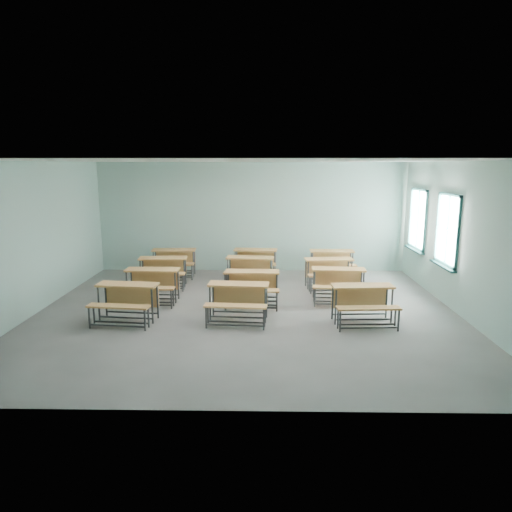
{
  "coord_description": "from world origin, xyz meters",
  "views": [
    {
      "loc": [
        0.38,
        -9.38,
        3.13
      ],
      "look_at": [
        0.18,
        1.2,
        1.0
      ],
      "focal_mm": 32.0,
      "sensor_mm": 36.0,
      "label": 1
    }
  ],
  "objects_px": {
    "desk_unit_r0c1": "(238,297)",
    "desk_unit_r3c1": "(255,258)",
    "desk_unit_r1c1": "(252,283)",
    "desk_unit_r1c0": "(151,281)",
    "desk_unit_r0c0": "(126,297)",
    "desk_unit_r2c1": "(249,267)",
    "desk_unit_r2c0": "(163,268)",
    "desk_unit_r0c2": "(363,299)",
    "desk_unit_r2c2": "(330,269)",
    "desk_unit_r3c0": "(174,259)",
    "desk_unit_r3c2": "(332,260)",
    "desk_unit_r1c2": "(339,280)"
  },
  "relations": [
    {
      "from": "desk_unit_r0c1",
      "to": "desk_unit_r3c1",
      "type": "height_order",
      "value": "same"
    },
    {
      "from": "desk_unit_r0c1",
      "to": "desk_unit_r1c1",
      "type": "distance_m",
      "value": 1.14
    },
    {
      "from": "desk_unit_r3c1",
      "to": "desk_unit_r0c1",
      "type": "bearing_deg",
      "value": -89.36
    },
    {
      "from": "desk_unit_r0c1",
      "to": "desk_unit_r1c0",
      "type": "xyz_separation_m",
      "value": [
        -2.06,
        1.27,
        0.0
      ]
    },
    {
      "from": "desk_unit_r3c1",
      "to": "desk_unit_r0c0",
      "type": "bearing_deg",
      "value": -118.25
    },
    {
      "from": "desk_unit_r0c1",
      "to": "desk_unit_r0c0",
      "type": "bearing_deg",
      "value": -173.93
    },
    {
      "from": "desk_unit_r2c1",
      "to": "desk_unit_r2c0",
      "type": "bearing_deg",
      "value": -172.21
    },
    {
      "from": "desk_unit_r0c2",
      "to": "desk_unit_r2c2",
      "type": "relative_size",
      "value": 0.98
    },
    {
      "from": "desk_unit_r1c0",
      "to": "desk_unit_r1c1",
      "type": "relative_size",
      "value": 1.01
    },
    {
      "from": "desk_unit_r2c0",
      "to": "desk_unit_r3c1",
      "type": "distance_m",
      "value": 2.66
    },
    {
      "from": "desk_unit_r1c0",
      "to": "desk_unit_r3c0",
      "type": "height_order",
      "value": "same"
    },
    {
      "from": "desk_unit_r0c2",
      "to": "desk_unit_r3c0",
      "type": "relative_size",
      "value": 1.0
    },
    {
      "from": "desk_unit_r0c0",
      "to": "desk_unit_r3c2",
      "type": "height_order",
      "value": "same"
    },
    {
      "from": "desk_unit_r1c0",
      "to": "desk_unit_r3c2",
      "type": "xyz_separation_m",
      "value": [
        4.49,
        2.42,
        0.0
      ]
    },
    {
      "from": "desk_unit_r0c0",
      "to": "desk_unit_r3c0",
      "type": "distance_m",
      "value": 3.83
    },
    {
      "from": "desk_unit_r0c2",
      "to": "desk_unit_r2c0",
      "type": "bearing_deg",
      "value": 146.53
    },
    {
      "from": "desk_unit_r0c1",
      "to": "desk_unit_r3c0",
      "type": "height_order",
      "value": "same"
    },
    {
      "from": "desk_unit_r0c1",
      "to": "desk_unit_r1c0",
      "type": "height_order",
      "value": "same"
    },
    {
      "from": "desk_unit_r0c0",
      "to": "desk_unit_r3c2",
      "type": "xyz_separation_m",
      "value": [
        4.68,
        3.75,
        0.0
      ]
    },
    {
      "from": "desk_unit_r1c1",
      "to": "desk_unit_r2c0",
      "type": "xyz_separation_m",
      "value": [
        -2.35,
        1.49,
        0.0
      ]
    },
    {
      "from": "desk_unit_r0c1",
      "to": "desk_unit_r2c2",
      "type": "relative_size",
      "value": 0.99
    },
    {
      "from": "desk_unit_r1c2",
      "to": "desk_unit_r3c0",
      "type": "bearing_deg",
      "value": 154.67
    },
    {
      "from": "desk_unit_r2c2",
      "to": "desk_unit_r3c0",
      "type": "relative_size",
      "value": 1.02
    },
    {
      "from": "desk_unit_r2c1",
      "to": "desk_unit_r3c0",
      "type": "height_order",
      "value": "same"
    },
    {
      "from": "desk_unit_r0c2",
      "to": "desk_unit_r3c2",
      "type": "xyz_separation_m",
      "value": [
        -0.07,
        3.77,
        0.0
      ]
    },
    {
      "from": "desk_unit_r1c1",
      "to": "desk_unit_r3c1",
      "type": "bearing_deg",
      "value": 90.72
    },
    {
      "from": "desk_unit_r2c1",
      "to": "desk_unit_r3c0",
      "type": "xyz_separation_m",
      "value": [
        -2.18,
        1.06,
        0.0
      ]
    },
    {
      "from": "desk_unit_r0c2",
      "to": "desk_unit_r3c0",
      "type": "bearing_deg",
      "value": 136.59
    },
    {
      "from": "desk_unit_r2c0",
      "to": "desk_unit_r2c2",
      "type": "xyz_separation_m",
      "value": [
        4.29,
        -0.07,
        0.0
      ]
    },
    {
      "from": "desk_unit_r0c0",
      "to": "desk_unit_r0c2",
      "type": "distance_m",
      "value": 4.75
    },
    {
      "from": "desk_unit_r1c0",
      "to": "desk_unit_r1c1",
      "type": "bearing_deg",
      "value": -2.06
    },
    {
      "from": "desk_unit_r2c1",
      "to": "desk_unit_r0c1",
      "type": "bearing_deg",
      "value": -87.74
    },
    {
      "from": "desk_unit_r3c0",
      "to": "desk_unit_r2c0",
      "type": "bearing_deg",
      "value": -95.65
    },
    {
      "from": "desk_unit_r1c2",
      "to": "desk_unit_r3c2",
      "type": "relative_size",
      "value": 1.03
    },
    {
      "from": "desk_unit_r3c0",
      "to": "desk_unit_r3c2",
      "type": "relative_size",
      "value": 1.03
    },
    {
      "from": "desk_unit_r0c1",
      "to": "desk_unit_r1c2",
      "type": "relative_size",
      "value": 1.01
    },
    {
      "from": "desk_unit_r0c1",
      "to": "desk_unit_r0c2",
      "type": "bearing_deg",
      "value": 2.29
    },
    {
      "from": "desk_unit_r0c0",
      "to": "desk_unit_r3c2",
      "type": "distance_m",
      "value": 6.0
    },
    {
      "from": "desk_unit_r0c0",
      "to": "desk_unit_r2c2",
      "type": "distance_m",
      "value": 5.15
    },
    {
      "from": "desk_unit_r0c1",
      "to": "desk_unit_r3c1",
      "type": "bearing_deg",
      "value": 90.27
    },
    {
      "from": "desk_unit_r1c2",
      "to": "desk_unit_r3c0",
      "type": "xyz_separation_m",
      "value": [
        -4.29,
        2.36,
        0.0
      ]
    },
    {
      "from": "desk_unit_r1c1",
      "to": "desk_unit_r3c1",
      "type": "height_order",
      "value": "same"
    },
    {
      "from": "desk_unit_r3c2",
      "to": "desk_unit_r0c0",
      "type": "bearing_deg",
      "value": -140.83
    },
    {
      "from": "desk_unit_r3c1",
      "to": "desk_unit_r3c0",
      "type": "bearing_deg",
      "value": -173.78
    },
    {
      "from": "desk_unit_r0c1",
      "to": "desk_unit_r3c1",
      "type": "xyz_separation_m",
      "value": [
        0.27,
        3.82,
        0.0
      ]
    },
    {
      "from": "desk_unit_r0c2",
      "to": "desk_unit_r3c1",
      "type": "height_order",
      "value": "same"
    },
    {
      "from": "desk_unit_r0c0",
      "to": "desk_unit_r3c1",
      "type": "relative_size",
      "value": 1.01
    },
    {
      "from": "desk_unit_r0c2",
      "to": "desk_unit_r2c0",
      "type": "distance_m",
      "value": 5.33
    },
    {
      "from": "desk_unit_r0c1",
      "to": "desk_unit_r2c2",
      "type": "height_order",
      "value": "same"
    },
    {
      "from": "desk_unit_r1c1",
      "to": "desk_unit_r2c0",
      "type": "height_order",
      "value": "same"
    }
  ]
}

